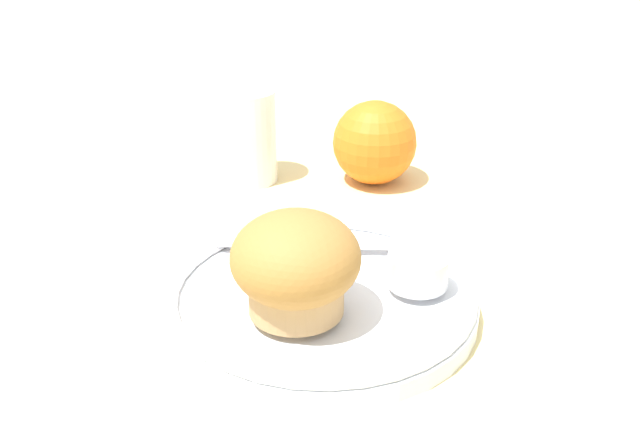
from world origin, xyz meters
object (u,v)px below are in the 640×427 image
at_px(muffin, 298,265).
at_px(orange_fruit, 376,143).
at_px(butter_knife, 326,243).
at_px(juice_glass, 248,136).

xyz_separation_m(muffin, orange_fruit, (0.08, 0.27, -0.01)).
xyz_separation_m(muffin, butter_knife, (0.02, 0.10, -0.03)).
distance_m(orange_fruit, juice_glass, 0.13).
distance_m(butter_knife, juice_glass, 0.20).
relative_size(butter_knife, juice_glass, 1.85).
height_order(butter_knife, juice_glass, juice_glass).
bearing_deg(orange_fruit, muffin, -106.17).
xyz_separation_m(butter_knife, juice_glass, (-0.07, 0.19, 0.03)).
bearing_deg(juice_glass, butter_knife, -68.44).
bearing_deg(muffin, butter_knife, 77.34).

